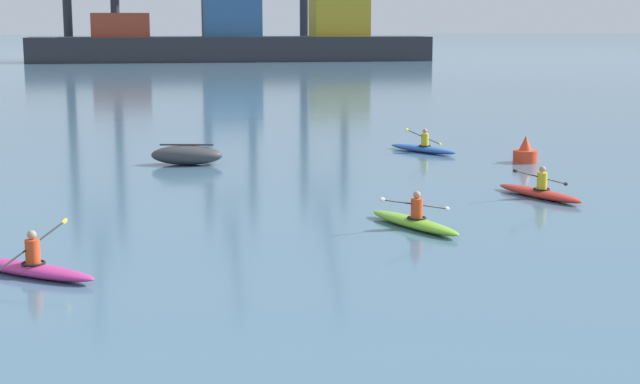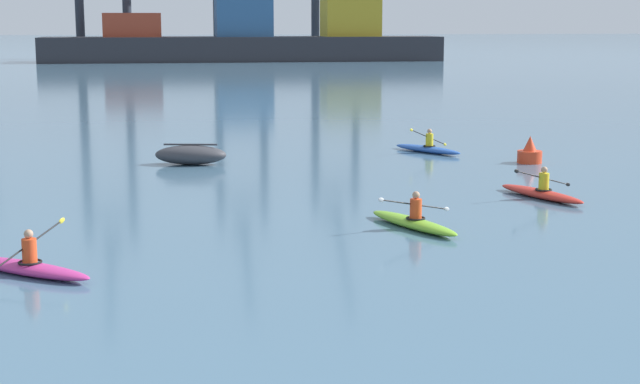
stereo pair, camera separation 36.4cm
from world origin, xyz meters
name	(u,v)px [view 1 (the left image)]	position (x,y,z in m)	size (l,w,h in m)	color
container_barge	(237,40)	(9.72, 120.58, 2.75)	(52.36, 8.84, 8.68)	#28282D
capsized_dinghy	(187,155)	(-0.75, 27.42, 0.35)	(2.77, 1.60, 0.76)	#38383D
channel_buoy	(525,153)	(11.55, 25.76, 0.36)	(0.90, 0.90, 1.00)	red
kayak_red	(539,192)	(9.20, 18.91, 0.17)	(2.10, 3.40, 0.97)	red
kayak_magenta	(30,267)	(-4.55, 12.46, 0.17)	(3.03, 2.60, 1.03)	#C13384
kayak_blue	(423,148)	(8.63, 29.14, 0.17)	(2.29, 3.21, 1.06)	#2856B2
kayak_lime	(414,221)	(4.42, 15.50, 0.17)	(2.10, 3.37, 0.95)	#7ABC2D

